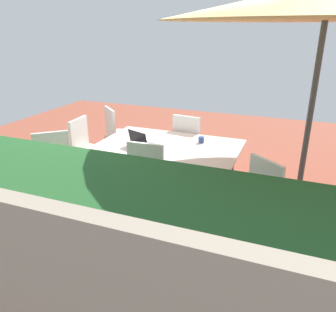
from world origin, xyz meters
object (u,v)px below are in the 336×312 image
object	(u,v)px
chair_northwest	(252,202)
cup	(201,140)
chair_southeast	(120,133)
patio_umbrella	(328,3)
chair_south	(190,141)
chair_northeast	(54,168)
laptop	(142,142)
chair_north	(141,183)
dining_table	(168,149)
chair_east	(89,148)

from	to	relation	value
chair_northwest	cup	bearing A→B (deg)	168.26
chair_southeast	cup	distance (m)	1.67
patio_umbrella	cup	bearing A→B (deg)	-20.63
chair_south	chair_northwest	bearing A→B (deg)	133.63
chair_northeast	laptop	bearing A→B (deg)	-4.55
patio_umbrella	chair_northeast	bearing A→B (deg)	11.97
chair_north	chair_southeast	distance (m)	1.99
dining_table	chair_northwest	bearing A→B (deg)	147.71
chair_east	cup	size ratio (longest dim) A/B	11.94
patio_umbrella	chair_northwest	xyz separation A→B (m)	(0.43, 0.57, -1.85)
chair_north	patio_umbrella	bearing A→B (deg)	15.94
chair_northwest	chair_east	world-z (taller)	same
patio_umbrella	chair_southeast	bearing A→B (deg)	-19.61
chair_northwest	cup	size ratio (longest dim) A/B	11.94
chair_southeast	laptop	size ratio (longest dim) A/B	2.54
chair_northeast	cup	bearing A→B (deg)	-7.28
dining_table	patio_umbrella	xyz separation A→B (m)	(-1.65, 0.21, 1.71)
chair_north	chair_southeast	bearing A→B (deg)	122.83
cup	chair_north	bearing A→B (deg)	70.18
patio_umbrella	chair_south	size ratio (longest dim) A/B	3.21
chair_southeast	chair_east	bearing A→B (deg)	129.26
patio_umbrella	chair_north	world-z (taller)	patio_umbrella
dining_table	chair_east	bearing A→B (deg)	0.90
dining_table	patio_umbrella	world-z (taller)	patio_umbrella
dining_table	chair_east	xyz separation A→B (m)	(1.23, 0.02, -0.14)
patio_umbrella	laptop	xyz separation A→B (m)	(1.97, -0.07, -1.61)
laptop	cup	world-z (taller)	laptop
chair_north	chair_east	distance (m)	1.44
laptop	chair_north	bearing A→B (deg)	135.23
chair_southeast	laptop	distance (m)	1.31
chair_south	chair_southeast	world-z (taller)	same
chair_southeast	cup	bearing A→B (deg)	-156.61
patio_umbrella	chair_east	bearing A→B (deg)	-3.70
chair_northeast	cup	size ratio (longest dim) A/B	11.94
cup	chair_southeast	bearing A→B (deg)	-18.76
chair_northeast	chair_south	size ratio (longest dim) A/B	1.00
chair_southeast	chair_northwest	bearing A→B (deg)	-171.03
chair_northeast	chair_south	xyz separation A→B (m)	(-1.25, -1.64, 0.00)
chair_east	chair_northeast	bearing A→B (deg)	178.00
patio_umbrella	chair_northwest	bearing A→B (deg)	52.77
dining_table	chair_northwest	size ratio (longest dim) A/B	1.89
chair_northeast	chair_north	world-z (taller)	same
chair_northeast	cup	distance (m)	1.93
patio_umbrella	chair_northwest	world-z (taller)	patio_umbrella
chair_northeast	patio_umbrella	bearing A→B (deg)	-29.84
patio_umbrella	cup	size ratio (longest dim) A/B	38.27
patio_umbrella	chair_south	bearing A→B (deg)	-32.73
chair_northeast	chair_east	xyz separation A→B (m)	(0.02, -0.79, 0.00)
chair_north	chair_northeast	bearing A→B (deg)	177.37
laptop	cup	bearing A→B (deg)	-128.53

